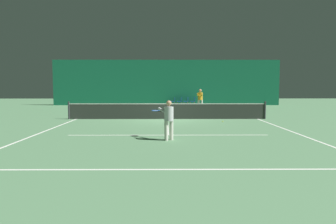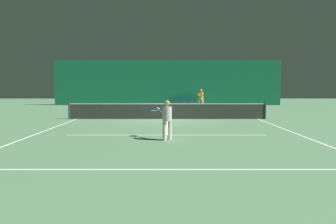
# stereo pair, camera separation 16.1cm
# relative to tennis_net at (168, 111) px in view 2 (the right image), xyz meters

# --- Properties ---
(ground_plane) EXTENTS (60.00, 60.00, 0.00)m
(ground_plane) POSITION_rel_tennis_net_xyz_m (0.00, 0.00, -0.51)
(ground_plane) COLOR #56845B
(backdrop_curtain) EXTENTS (23.00, 0.12, 4.60)m
(backdrop_curtain) POSITION_rel_tennis_net_xyz_m (0.00, 13.62, 1.79)
(backdrop_curtain) COLOR #146042
(backdrop_curtain) RESTS_ON ground
(court_line_baseline_far) EXTENTS (11.00, 0.10, 0.00)m
(court_line_baseline_far) POSITION_rel_tennis_net_xyz_m (0.00, 11.90, -0.51)
(court_line_baseline_far) COLOR white
(court_line_baseline_far) RESTS_ON ground
(court_line_baseline_near) EXTENTS (11.00, 0.10, 0.00)m
(court_line_baseline_near) POSITION_rel_tennis_net_xyz_m (0.00, -11.90, -0.51)
(court_line_baseline_near) COLOR white
(court_line_baseline_near) RESTS_ON ground
(court_line_service_far) EXTENTS (8.25, 0.10, 0.00)m
(court_line_service_far) POSITION_rel_tennis_net_xyz_m (0.00, 6.40, -0.51)
(court_line_service_far) COLOR white
(court_line_service_far) RESTS_ON ground
(court_line_service_near) EXTENTS (8.25, 0.10, 0.00)m
(court_line_service_near) POSITION_rel_tennis_net_xyz_m (0.00, -6.40, -0.51)
(court_line_service_near) COLOR white
(court_line_service_near) RESTS_ON ground
(court_line_sideline_left) EXTENTS (0.10, 23.80, 0.00)m
(court_line_sideline_left) POSITION_rel_tennis_net_xyz_m (-5.50, 0.00, -0.51)
(court_line_sideline_left) COLOR white
(court_line_sideline_left) RESTS_ON ground
(court_line_sideline_right) EXTENTS (0.10, 23.80, 0.00)m
(court_line_sideline_right) POSITION_rel_tennis_net_xyz_m (5.50, 0.00, -0.51)
(court_line_sideline_right) COLOR white
(court_line_sideline_right) RESTS_ON ground
(court_line_centre) EXTENTS (0.10, 12.80, 0.00)m
(court_line_centre) POSITION_rel_tennis_net_xyz_m (0.00, 0.00, -0.51)
(court_line_centre) COLOR white
(court_line_centre) RESTS_ON ground
(tennis_net) EXTENTS (12.00, 0.10, 1.07)m
(tennis_net) POSITION_rel_tennis_net_xyz_m (0.00, 0.00, 0.00)
(tennis_net) COLOR #2D332D
(tennis_net) RESTS_ON ground
(player_near) EXTENTS (0.98, 1.25, 1.49)m
(player_near) POSITION_rel_tennis_net_xyz_m (-0.01, -7.61, 0.36)
(player_near) COLOR beige
(player_near) RESTS_ON ground
(player_far) EXTENTS (0.66, 1.42, 1.72)m
(player_far) POSITION_rel_tennis_net_xyz_m (2.75, 7.06, 0.49)
(player_far) COLOR beige
(player_far) RESTS_ON ground
(courtside_chair_0) EXTENTS (0.44, 0.44, 0.84)m
(courtside_chair_0) POSITION_rel_tennis_net_xyz_m (0.70, 13.07, -0.03)
(courtside_chair_0) COLOR brown
(courtside_chair_0) RESTS_ON ground
(courtside_chair_1) EXTENTS (0.44, 0.44, 0.84)m
(courtside_chair_1) POSITION_rel_tennis_net_xyz_m (1.37, 13.07, -0.03)
(courtside_chair_1) COLOR brown
(courtside_chair_1) RESTS_ON ground
(courtside_chair_2) EXTENTS (0.44, 0.44, 0.84)m
(courtside_chair_2) POSITION_rel_tennis_net_xyz_m (2.04, 13.07, -0.03)
(courtside_chair_2) COLOR brown
(courtside_chair_2) RESTS_ON ground
(courtside_chair_3) EXTENTS (0.44, 0.44, 0.84)m
(courtside_chair_3) POSITION_rel_tennis_net_xyz_m (2.70, 13.07, -0.03)
(courtside_chair_3) COLOR brown
(courtside_chair_3) RESTS_ON ground
(tennis_ball) EXTENTS (0.07, 0.07, 0.07)m
(tennis_ball) POSITION_rel_tennis_net_xyz_m (3.09, -1.64, -0.48)
(tennis_ball) COLOR #D1DB33
(tennis_ball) RESTS_ON ground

